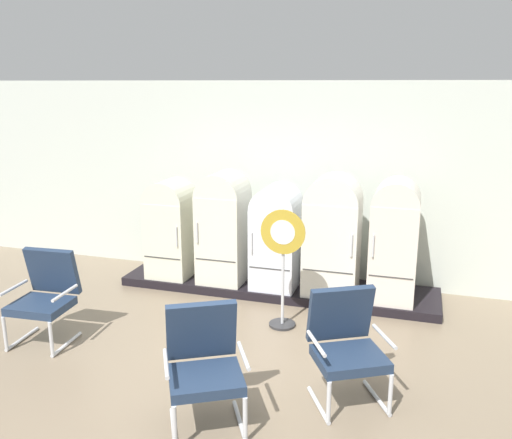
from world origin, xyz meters
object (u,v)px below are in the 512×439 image
refrigerator_0 (171,225)px  armchair_left (45,292)px  refrigerator_4 (394,236)px  armchair_center (204,360)px  refrigerator_1 (223,224)px  sign_stand (283,267)px  refrigerator_2 (276,233)px  armchair_right (346,341)px  refrigerator_3 (332,232)px

refrigerator_0 → armchair_left: refrigerator_0 is taller
refrigerator_4 → armchair_center: bearing=-114.9°
refrigerator_0 → refrigerator_1: bearing=1.2°
refrigerator_4 → sign_stand: bearing=-140.5°
refrigerator_0 → refrigerator_4: size_ratio=0.90×
refrigerator_2 → armchair_center: refrigerator_2 is taller
refrigerator_0 → armchair_right: bearing=-38.4°
refrigerator_0 → refrigerator_3: 2.33m
refrigerator_0 → refrigerator_2: 1.56m
armchair_right → armchair_center: (-1.10, -0.70, 0.00)m
refrigerator_3 → armchair_left: bearing=-144.6°
refrigerator_2 → armchair_right: size_ratio=1.36×
refrigerator_2 → armchair_left: size_ratio=1.36×
refrigerator_3 → sign_stand: bearing=-114.2°
armchair_left → armchair_center: (2.28, -0.88, 0.00)m
refrigerator_0 → sign_stand: size_ratio=0.97×
refrigerator_3 → armchair_center: 3.02m
armchair_right → armchair_center: 1.31m
refrigerator_3 → sign_stand: (-0.42, -0.94, -0.20)m
armchair_left → refrigerator_4: bearing=29.8°
refrigerator_1 → armchair_center: (0.93, -2.96, -0.38)m
refrigerator_4 → sign_stand: size_ratio=1.08×
refrigerator_4 → armchair_right: bearing=-97.1°
armchair_left → armchair_right: (3.38, -0.18, 0.00)m
armchair_left → armchair_center: bearing=-21.2°
refrigerator_4 → sign_stand: (-1.21, -1.00, -0.19)m
refrigerator_4 → armchair_left: 4.24m
refrigerator_1 → sign_stand: bearing=-41.5°
refrigerator_2 → sign_stand: bearing=-70.9°
refrigerator_4 → armchair_right: size_ratio=1.50×
armchair_center → refrigerator_1: bearing=107.4°
armchair_left → armchair_right: 3.39m
refrigerator_0 → refrigerator_3: (2.33, -0.01, 0.10)m
refrigerator_1 → sign_stand: (1.10, -0.98, -0.18)m
refrigerator_3 → sign_stand: 1.06m
refrigerator_3 → armchair_center: refrigerator_3 is taller
refrigerator_3 → armchair_left: (-2.88, -2.05, -0.40)m
refrigerator_1 → refrigerator_4: refrigerator_4 is taller
refrigerator_1 → armchair_left: bearing=-123.1°
armchair_left → refrigerator_2: bearing=44.6°
refrigerator_0 → sign_stand: 2.13m
armchair_right → armchair_center: same height
refrigerator_2 → armchair_left: bearing=-135.4°
refrigerator_4 → refrigerator_0: bearing=-179.3°
refrigerator_4 → armchair_right: (-0.28, -2.28, -0.38)m
refrigerator_0 → armchair_right: (2.82, -2.24, -0.29)m
refrigerator_1 → armchair_center: bearing=-72.6°
armchair_right → sign_stand: sign_stand is taller
refrigerator_1 → armchair_left: 2.51m
armchair_left → armchair_right: same height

